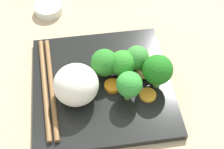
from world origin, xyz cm
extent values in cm
cube|color=tan|center=(0.00, 0.00, -1.00)|extent=(110.00, 110.00, 2.00)
cube|color=black|center=(0.00, 0.00, 0.64)|extent=(25.77, 25.77, 1.28)
ellipsoid|color=white|center=(4.47, 2.53, 4.81)|extent=(8.60, 8.43, 7.07)
cylinder|color=#71C050|center=(-9.49, 1.54, 2.44)|extent=(2.01, 1.73, 2.53)
sphere|color=#1D6D1A|center=(-9.46, 1.40, 5.60)|extent=(5.26, 5.26, 5.26)
cylinder|color=#75AE5A|center=(-0.82, -1.92, 2.10)|extent=(1.79, 1.73, 1.82)
sphere|color=#2A7927|center=(-0.66, -2.01, 4.49)|extent=(4.95, 4.95, 4.95)
cylinder|color=#70A644|center=(-4.33, 3.66, 2.40)|extent=(2.12, 1.93, 2.45)
sphere|color=green|center=(-4.33, 3.50, 5.01)|extent=(4.45, 4.45, 4.45)
cylinder|color=#79B153|center=(-3.72, -1.29, 2.20)|extent=(1.49, 1.31, 1.97)
sphere|color=#2F8B28|center=(-3.87, -1.41, 4.62)|extent=(4.74, 4.74, 4.74)
cylinder|color=#73B145|center=(-6.37, -2.62, 2.30)|extent=(2.09, 2.05, 2.19)
sphere|color=#378534|center=(-6.53, -2.37, 4.73)|extent=(4.38, 4.38, 4.38)
cylinder|color=orange|center=(-3.87, 1.35, 1.63)|extent=(3.98, 3.98, 0.71)
cylinder|color=orange|center=(-1.80, 1.13, 1.66)|extent=(4.17, 4.17, 0.76)
cylinder|color=orange|center=(-5.91, 0.26, 1.62)|extent=(3.10, 3.10, 0.67)
cylinder|color=orange|center=(-3.95, -4.72, 1.68)|extent=(3.06, 3.06, 0.79)
cylinder|color=orange|center=(-8.45, -4.30, 1.63)|extent=(3.65, 3.65, 0.71)
cylinder|color=orange|center=(-7.73, 3.65, 1.51)|extent=(3.76, 3.76, 0.47)
cube|color=red|center=(-10.25, -1.40, 2.33)|extent=(3.57, 3.79, 2.09)
cube|color=red|center=(-1.84, -4.35, 2.19)|extent=(3.49, 3.68, 1.81)
ellipsoid|color=tan|center=(-7.67, -0.71, 2.43)|extent=(3.37, 2.81, 2.30)
cylinder|color=brown|center=(10.25, 0.12, 1.73)|extent=(2.98, 21.93, 0.90)
cylinder|color=brown|center=(9.06, 0.01, 1.73)|extent=(2.98, 21.93, 0.90)
cylinder|color=silver|center=(10.08, -21.84, 0.93)|extent=(6.15, 6.15, 1.86)
camera|label=1|loc=(1.71, 33.56, 47.50)|focal=50.61mm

